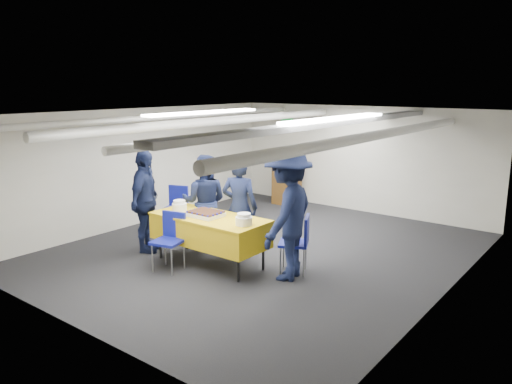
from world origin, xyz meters
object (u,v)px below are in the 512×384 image
sailor_a (240,207)px  chair_right (299,238)px  podium (287,178)px  chair_near (171,235)px  serving_table (210,229)px  sailor_b (204,202)px  sheet_cake (206,214)px  chair_left (176,204)px  sailor_c (145,201)px  sailor_d (288,214)px

sailor_a → chair_right: bearing=157.9°
podium → chair_near: podium is taller
serving_table → sailor_b: sailor_b is taller
sheet_cake → chair_right: (1.34, 0.58, -0.28)m
chair_right → chair_left: (-3.02, 0.39, 0.00)m
podium → sailor_a: 3.77m
podium → sailor_c: size_ratio=0.73×
serving_table → sailor_a: 0.65m
chair_left → sailor_c: sailor_c is taller
chair_left → sailor_b: size_ratio=0.54×
sheet_cake → chair_near: size_ratio=0.58×
chair_left → sailor_d: size_ratio=0.45×
serving_table → sailor_b: (-0.62, 0.54, 0.25)m
podium → sailor_d: size_ratio=0.65×
serving_table → sheet_cake: bearing=-140.1°
sailor_a → sailor_c: sailor_c is taller
chair_near → sailor_b: size_ratio=0.54×
serving_table → sailor_d: sailor_d is taller
podium → sailor_a: sailor_a is taller
chair_near → chair_right: bearing=32.6°
sailor_a → sailor_d: size_ratio=0.85×
sailor_b → chair_near: bearing=74.0°
serving_table → podium: bearing=108.1°
serving_table → sheet_cake: size_ratio=3.70×
serving_table → sailor_b: size_ratio=1.16×
podium → chair_right: podium is taller
sheet_cake → sailor_a: sailor_a is taller
sailor_b → sailor_c: (-0.66, -0.72, 0.05)m
sailor_b → sailor_c: sailor_c is taller
chair_right → sailor_d: (-0.03, -0.27, 0.43)m
chair_right → sailor_d: 0.51m
chair_near → sailor_b: bearing=105.2°
chair_near → sailor_d: bearing=25.7°
sailor_d → chair_left: bearing=-114.0°
chair_near → sailor_b: (-0.28, 1.04, 0.27)m
podium → sailor_b: 3.59m
chair_left → sailor_d: 3.10m
podium → sailor_c: (0.05, -4.24, 0.24)m
serving_table → sailor_c: 1.32m
chair_near → chair_right: same height
chair_left → sailor_a: (1.85, -0.35, 0.28)m
sheet_cake → sailor_c: size_ratio=0.30×
chair_near → chair_right: 1.93m
sailor_b → chair_left: bearing=-50.7°
sailor_a → sailor_d: (1.14, -0.31, 0.14)m
serving_table → chair_near: bearing=-123.9°
podium → sailor_d: (2.59, -3.78, 0.34)m
chair_left → sailor_b: bearing=-19.5°
sheet_cake → podium: size_ratio=0.40×
sailor_c → chair_near: bearing=-138.1°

